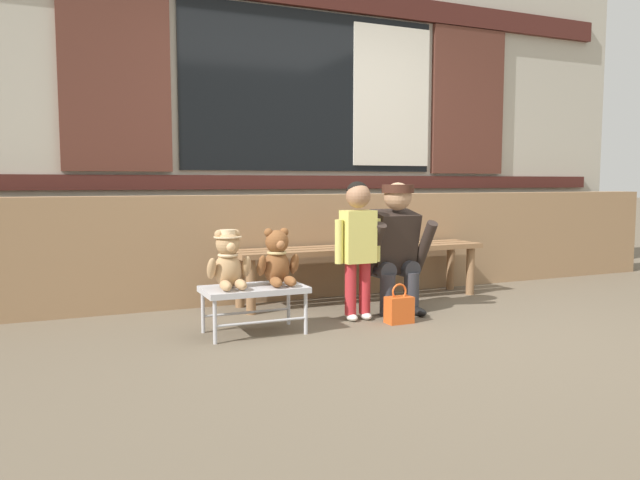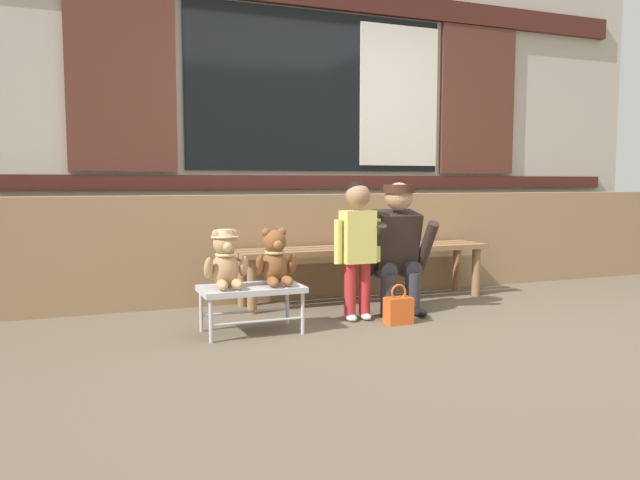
{
  "view_description": "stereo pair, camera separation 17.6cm",
  "coord_description": "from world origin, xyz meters",
  "px_view_note": "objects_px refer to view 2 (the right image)",
  "views": [
    {
      "loc": [
        -2.22,
        -3.3,
        0.96
      ],
      "look_at": [
        -0.48,
        0.62,
        0.55
      ],
      "focal_mm": 34.75,
      "sensor_mm": 36.0,
      "label": 1
    },
    {
      "loc": [
        -2.06,
        -3.37,
        0.96
      ],
      "look_at": [
        -0.48,
        0.62,
        0.55
      ],
      "focal_mm": 34.75,
      "sensor_mm": 36.0,
      "label": 2
    }
  ],
  "objects_px": {
    "child_standing": "(358,235)",
    "handbag_on_ground": "(398,310)",
    "small_display_bench": "(251,291)",
    "adult_crouching": "(397,247)",
    "teddy_bear_with_hat": "(226,260)",
    "teddy_bear_plain": "(275,259)",
    "wooden_bench_long": "(365,255)"
  },
  "relations": [
    {
      "from": "wooden_bench_long",
      "to": "small_display_bench",
      "type": "height_order",
      "value": "wooden_bench_long"
    },
    {
      "from": "small_display_bench",
      "to": "handbag_on_ground",
      "type": "height_order",
      "value": "small_display_bench"
    },
    {
      "from": "small_display_bench",
      "to": "adult_crouching",
      "type": "height_order",
      "value": "adult_crouching"
    },
    {
      "from": "wooden_bench_long",
      "to": "teddy_bear_plain",
      "type": "xyz_separation_m",
      "value": [
        -0.96,
        -0.69,
        0.09
      ]
    },
    {
      "from": "teddy_bear_plain",
      "to": "handbag_on_ground",
      "type": "distance_m",
      "value": 0.91
    },
    {
      "from": "small_display_bench",
      "to": "handbag_on_ground",
      "type": "relative_size",
      "value": 2.35
    },
    {
      "from": "adult_crouching",
      "to": "wooden_bench_long",
      "type": "bearing_deg",
      "value": 91.92
    },
    {
      "from": "wooden_bench_long",
      "to": "teddy_bear_with_hat",
      "type": "relative_size",
      "value": 5.78
    },
    {
      "from": "adult_crouching",
      "to": "teddy_bear_plain",
      "type": "bearing_deg",
      "value": -168.87
    },
    {
      "from": "small_display_bench",
      "to": "teddy_bear_plain",
      "type": "bearing_deg",
      "value": 0.51
    },
    {
      "from": "handbag_on_ground",
      "to": "teddy_bear_plain",
      "type": "bearing_deg",
      "value": 171.51
    },
    {
      "from": "wooden_bench_long",
      "to": "teddy_bear_with_hat",
      "type": "distance_m",
      "value": 1.46
    },
    {
      "from": "teddy_bear_with_hat",
      "to": "adult_crouching",
      "type": "height_order",
      "value": "adult_crouching"
    },
    {
      "from": "teddy_bear_plain",
      "to": "child_standing",
      "type": "height_order",
      "value": "child_standing"
    },
    {
      "from": "child_standing",
      "to": "handbag_on_ground",
      "type": "height_order",
      "value": "child_standing"
    },
    {
      "from": "teddy_bear_plain",
      "to": "adult_crouching",
      "type": "bearing_deg",
      "value": 11.13
    },
    {
      "from": "teddy_bear_plain",
      "to": "adult_crouching",
      "type": "relative_size",
      "value": 0.38
    },
    {
      "from": "teddy_bear_plain",
      "to": "adult_crouching",
      "type": "height_order",
      "value": "adult_crouching"
    },
    {
      "from": "teddy_bear_with_hat",
      "to": "teddy_bear_plain",
      "type": "xyz_separation_m",
      "value": [
        0.32,
        -0.0,
        -0.01
      ]
    },
    {
      "from": "teddy_bear_with_hat",
      "to": "teddy_bear_plain",
      "type": "height_order",
      "value": "same"
    },
    {
      "from": "teddy_bear_with_hat",
      "to": "handbag_on_ground",
      "type": "distance_m",
      "value": 1.21
    },
    {
      "from": "adult_crouching",
      "to": "handbag_on_ground",
      "type": "xyz_separation_m",
      "value": [
        -0.15,
        -0.32,
        -0.38
      ]
    },
    {
      "from": "wooden_bench_long",
      "to": "adult_crouching",
      "type": "relative_size",
      "value": 2.21
    },
    {
      "from": "child_standing",
      "to": "adult_crouching",
      "type": "bearing_deg",
      "value": 16.68
    },
    {
      "from": "child_standing",
      "to": "teddy_bear_with_hat",
      "type": "bearing_deg",
      "value": -174.92
    },
    {
      "from": "child_standing",
      "to": "adult_crouching",
      "type": "distance_m",
      "value": 0.4
    },
    {
      "from": "child_standing",
      "to": "handbag_on_ground",
      "type": "relative_size",
      "value": 3.52
    },
    {
      "from": "child_standing",
      "to": "adult_crouching",
      "type": "height_order",
      "value": "child_standing"
    },
    {
      "from": "adult_crouching",
      "to": "small_display_bench",
      "type": "bearing_deg",
      "value": -170.33
    },
    {
      "from": "child_standing",
      "to": "adult_crouching",
      "type": "xyz_separation_m",
      "value": [
        0.36,
        0.11,
        -0.11
      ]
    },
    {
      "from": "teddy_bear_with_hat",
      "to": "child_standing",
      "type": "bearing_deg",
      "value": 5.08
    },
    {
      "from": "wooden_bench_long",
      "to": "adult_crouching",
      "type": "distance_m",
      "value": 0.51
    }
  ]
}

